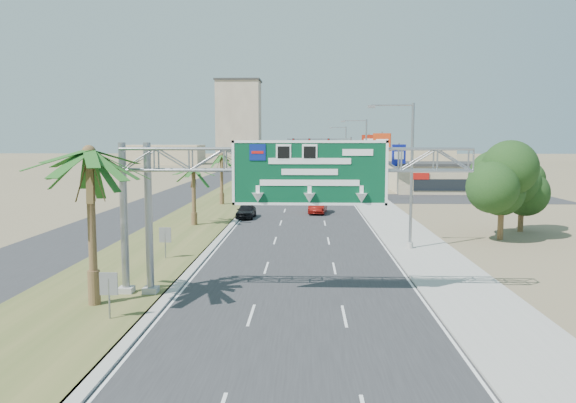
# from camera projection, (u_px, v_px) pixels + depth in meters

# --- Properties ---
(ground) EXTENTS (600.00, 600.00, 0.00)m
(ground) POSITION_uv_depth(u_px,v_px,m) (294.00, 387.00, 17.11)
(ground) COLOR #8C7A59
(ground) RESTS_ON ground
(road) EXTENTS (12.00, 300.00, 0.02)m
(road) POSITION_uv_depth(u_px,v_px,m) (305.00, 174.00, 126.39)
(road) COLOR #28282B
(road) RESTS_ON ground
(sidewalk_right) EXTENTS (4.00, 300.00, 0.10)m
(sidewalk_right) POSITION_uv_depth(u_px,v_px,m) (343.00, 173.00, 126.10)
(sidewalk_right) COLOR #9E9B93
(sidewalk_right) RESTS_ON ground
(median_grass) EXTENTS (7.00, 300.00, 0.12)m
(median_grass) POSITION_uv_depth(u_px,v_px,m) (261.00, 173.00, 126.73)
(median_grass) COLOR #475525
(median_grass) RESTS_ON ground
(opposing_road) EXTENTS (8.00, 300.00, 0.02)m
(opposing_road) POSITION_uv_depth(u_px,v_px,m) (230.00, 173.00, 126.97)
(opposing_road) COLOR #28282B
(opposing_road) RESTS_ON ground
(sign_gantry) EXTENTS (16.75, 1.24, 7.50)m
(sign_gantry) POSITION_uv_depth(u_px,v_px,m) (276.00, 171.00, 26.35)
(sign_gantry) COLOR gray
(sign_gantry) RESTS_ON ground
(palm_near) EXTENTS (5.70, 5.70, 8.35)m
(palm_near) POSITION_uv_depth(u_px,v_px,m) (89.00, 153.00, 24.62)
(palm_near) COLOR brown
(palm_near) RESTS_ON ground
(palm_row_b) EXTENTS (3.99, 3.99, 5.95)m
(palm_row_b) POSITION_uv_depth(u_px,v_px,m) (193.00, 170.00, 48.69)
(palm_row_b) COLOR brown
(palm_row_b) RESTS_ON ground
(palm_row_c) EXTENTS (3.99, 3.99, 6.75)m
(palm_row_c) POSITION_uv_depth(u_px,v_px,m) (221.00, 156.00, 64.50)
(palm_row_c) COLOR brown
(palm_row_c) RESTS_ON ground
(palm_row_d) EXTENTS (3.99, 3.99, 5.45)m
(palm_row_d) POSITION_uv_depth(u_px,v_px,m) (240.00, 161.00, 82.52)
(palm_row_d) COLOR brown
(palm_row_d) RESTS_ON ground
(palm_row_e) EXTENTS (3.99, 3.99, 6.15)m
(palm_row_e) POSITION_uv_depth(u_px,v_px,m) (253.00, 154.00, 101.32)
(palm_row_e) COLOR brown
(palm_row_e) RESTS_ON ground
(palm_row_f) EXTENTS (3.99, 3.99, 5.75)m
(palm_row_f) POSITION_uv_depth(u_px,v_px,m) (263.00, 153.00, 126.20)
(palm_row_f) COLOR brown
(palm_row_f) RESTS_ON ground
(streetlight_near) EXTENTS (3.27, 0.44, 10.00)m
(streetlight_near) POSITION_uv_depth(u_px,v_px,m) (409.00, 182.00, 38.21)
(streetlight_near) COLOR gray
(streetlight_near) RESTS_ON ground
(streetlight_mid) EXTENTS (3.27, 0.44, 10.00)m
(streetlight_mid) POSITION_uv_depth(u_px,v_px,m) (364.00, 163.00, 68.01)
(streetlight_mid) COLOR gray
(streetlight_mid) RESTS_ON ground
(streetlight_far) EXTENTS (3.27, 0.44, 10.00)m
(streetlight_far) POSITION_uv_depth(u_px,v_px,m) (345.00, 155.00, 103.78)
(streetlight_far) COLOR gray
(streetlight_far) RESTS_ON ground
(signal_mast) EXTENTS (10.28, 0.71, 8.00)m
(signal_mast) POSITION_uv_depth(u_px,v_px,m) (338.00, 157.00, 87.91)
(signal_mast) COLOR gray
(signal_mast) RESTS_ON ground
(store_building) EXTENTS (18.00, 10.00, 4.00)m
(store_building) POSITION_uv_depth(u_px,v_px,m) (455.00, 178.00, 81.71)
(store_building) COLOR tan
(store_building) RESTS_ON ground
(oak_near) EXTENTS (4.50, 4.50, 6.80)m
(oak_near) POSITION_uv_depth(u_px,v_px,m) (502.00, 180.00, 41.93)
(oak_near) COLOR brown
(oak_near) RESTS_ON ground
(oak_far) EXTENTS (3.50, 3.50, 5.60)m
(oak_far) POSITION_uv_depth(u_px,v_px,m) (522.00, 185.00, 45.88)
(oak_far) COLOR brown
(oak_far) RESTS_ON ground
(median_signback_a) EXTENTS (0.75, 0.08, 2.08)m
(median_signback_a) POSITION_uv_depth(u_px,v_px,m) (109.00, 287.00, 23.18)
(median_signback_a) COLOR gray
(median_signback_a) RESTS_ON ground
(median_signback_b) EXTENTS (0.75, 0.08, 2.08)m
(median_signback_b) POSITION_uv_depth(u_px,v_px,m) (165.00, 237.00, 35.12)
(median_signback_b) COLOR gray
(median_signback_b) RESTS_ON ground
(tower_distant) EXTENTS (20.00, 16.00, 35.00)m
(tower_distant) POSITION_uv_depth(u_px,v_px,m) (239.00, 119.00, 264.67)
(tower_distant) COLOR gray
(tower_distant) RESTS_ON ground
(building_distant_left) EXTENTS (24.00, 14.00, 6.00)m
(building_distant_left) POSITION_uv_depth(u_px,v_px,m) (164.00, 155.00, 177.27)
(building_distant_left) COLOR tan
(building_distant_left) RESTS_ON ground
(building_distant_right) EXTENTS (20.00, 12.00, 5.00)m
(building_distant_right) POSITION_uv_depth(u_px,v_px,m) (414.00, 158.00, 154.90)
(building_distant_right) COLOR tan
(building_distant_right) RESTS_ON ground
(car_left_lane) EXTENTS (1.81, 4.15, 1.39)m
(car_left_lane) POSITION_uv_depth(u_px,v_px,m) (246.00, 211.00, 54.11)
(car_left_lane) COLOR black
(car_left_lane) RESTS_ON ground
(car_mid_lane) EXTENTS (2.08, 4.69, 1.50)m
(car_mid_lane) POSITION_uv_depth(u_px,v_px,m) (318.00, 206.00, 57.69)
(car_mid_lane) COLOR #6B0D09
(car_mid_lane) RESTS_ON ground
(car_right_lane) EXTENTS (2.77, 4.93, 1.30)m
(car_right_lane) POSITION_uv_depth(u_px,v_px,m) (338.00, 181.00, 93.71)
(car_right_lane) COLOR gray
(car_right_lane) RESTS_ON ground
(car_far) EXTENTS (2.38, 4.92, 1.38)m
(car_far) POSITION_uv_depth(u_px,v_px,m) (291.00, 176.00, 107.63)
(car_far) COLOR black
(car_far) RESTS_ON ground
(pole_sign_red_near) EXTENTS (2.32, 1.24, 8.63)m
(pole_sign_red_near) POSITION_uv_depth(u_px,v_px,m) (382.00, 146.00, 74.92)
(pole_sign_red_near) COLOR gray
(pole_sign_red_near) RESTS_ON ground
(pole_sign_blue) EXTENTS (1.99, 0.90, 7.13)m
(pole_sign_blue) POSITION_uv_depth(u_px,v_px,m) (399.00, 157.00, 77.29)
(pole_sign_blue) COLOR gray
(pole_sign_blue) RESTS_ON ground
(pole_sign_red_far) EXTENTS (2.22, 0.53, 8.53)m
(pole_sign_red_far) POSITION_uv_depth(u_px,v_px,m) (369.00, 145.00, 87.50)
(pole_sign_red_far) COLOR gray
(pole_sign_red_far) RESTS_ON ground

